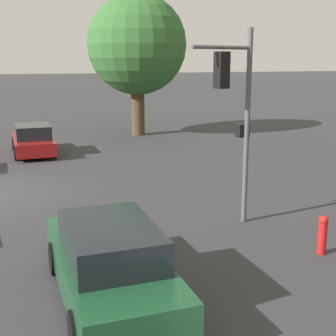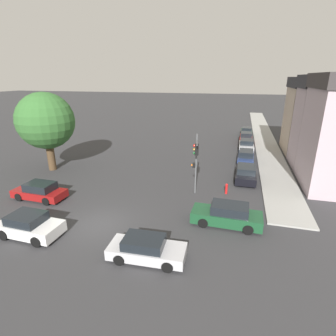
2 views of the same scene
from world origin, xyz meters
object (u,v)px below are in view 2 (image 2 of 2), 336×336
object	(u,v)px
parked_car_2	(246,146)
parked_car_3	(246,138)
crossing_car_2	(146,249)
fire_hydrant	(226,188)
traffic_signal	(196,157)
crossing_car_1	(29,225)
parked_car_0	(246,173)
crossing_car_0	(227,215)
street_tree	(46,121)
parked_car_4	(246,132)
parked_car_1	(246,156)
crossing_car_3	(40,191)

from	to	relation	value
parked_car_2	parked_car_3	bearing A→B (deg)	-0.78
crossing_car_2	fire_hydrant	xyz separation A→B (m)	(3.69, 9.78, -0.12)
traffic_signal	crossing_car_1	world-z (taller)	traffic_signal
crossing_car_2	fire_hydrant	world-z (taller)	crossing_car_2
parked_car_0	fire_hydrant	distance (m)	4.07
traffic_signal	fire_hydrant	size ratio (longest dim) A/B	5.60
fire_hydrant	parked_car_0	bearing A→B (deg)	67.12
crossing_car_0	street_tree	bearing A→B (deg)	-17.76
parked_car_0	parked_car_4	bearing A→B (deg)	-0.32
parked_car_4	fire_hydrant	xyz separation A→B (m)	(-1.79, -24.65, -0.21)
crossing_car_2	fire_hydrant	bearing A→B (deg)	66.07
parked_car_1	parked_car_0	bearing A→B (deg)	-178.95
traffic_signal	crossing_car_0	size ratio (longest dim) A/B	1.11
crossing_car_3	parked_car_1	size ratio (longest dim) A/B	0.95
crossing_car_1	parked_car_3	distance (m)	31.96
parked_car_1	street_tree	bearing A→B (deg)	113.77
crossing_car_2	parked_car_1	size ratio (longest dim) A/B	0.95
parked_car_4	crossing_car_2	bearing A→B (deg)	170.77
street_tree	crossing_car_3	xyz separation A→B (m)	(3.83, -6.40, -4.54)
crossing_car_2	parked_car_1	distance (m)	20.10
traffic_signal	fire_hydrant	distance (m)	3.95
street_tree	crossing_car_0	distance (m)	20.33
traffic_signal	fire_hydrant	xyz separation A→B (m)	(2.57, 0.97, -2.84)
crossing_car_3	parked_car_4	size ratio (longest dim) A/B	1.05
parked_car_0	crossing_car_1	bearing A→B (deg)	135.88
parked_car_1	parked_car_3	xyz separation A→B (m)	(0.06, 9.91, 0.08)
traffic_signal	parked_car_2	distance (m)	16.42
crossing_car_0	parked_car_2	distance (m)	19.77
parked_car_0	parked_car_3	bearing A→B (deg)	-0.10
crossing_car_3	parked_car_0	bearing A→B (deg)	-150.41
parked_car_1	traffic_signal	bearing A→B (deg)	159.83
crossing_car_1	fire_hydrant	distance (m)	14.97
crossing_car_1	traffic_signal	bearing A→B (deg)	45.30
crossing_car_0	fire_hydrant	distance (m)	5.06
crossing_car_2	parked_car_3	size ratio (longest dim) A/B	1.04
street_tree	crossing_car_3	bearing A→B (deg)	-59.11
street_tree	fire_hydrant	distance (m)	19.06
traffic_signal	crossing_car_0	bearing A→B (deg)	115.51
fire_hydrant	crossing_car_2	bearing A→B (deg)	-110.66
crossing_car_2	parked_car_2	world-z (taller)	parked_car_2
traffic_signal	fire_hydrant	world-z (taller)	traffic_signal
crossing_car_0	fire_hydrant	bearing A→B (deg)	-85.03
traffic_signal	crossing_car_1	distance (m)	12.69
traffic_signal	crossing_car_2	bearing A→B (deg)	72.80
crossing_car_1	parked_car_0	size ratio (longest dim) A/B	0.88
parked_car_1	parked_car_2	world-z (taller)	parked_car_2
crossing_car_1	crossing_car_3	size ratio (longest dim) A/B	0.93
street_tree	parked_car_2	size ratio (longest dim) A/B	1.93
parked_car_2	fire_hydrant	world-z (taller)	parked_car_2
crossing_car_2	parked_car_1	bearing A→B (deg)	71.42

